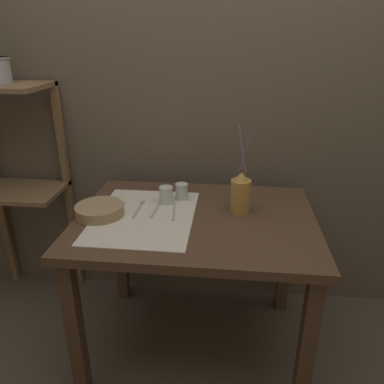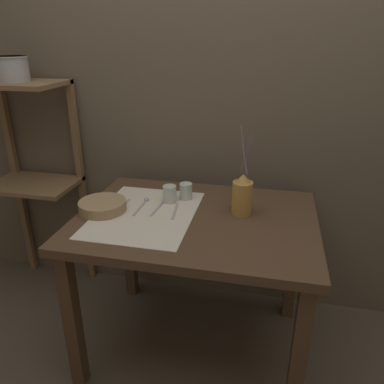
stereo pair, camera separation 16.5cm
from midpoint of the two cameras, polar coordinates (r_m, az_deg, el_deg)
ground_plane at (r=2.14m, az=-1.88°, el=-22.11°), size 12.00×12.00×0.00m
stone_wall_back at (r=2.04m, az=-0.29°, el=14.04°), size 7.00×0.06×2.40m
wooden_table at (r=1.75m, az=-2.15°, el=-6.94°), size 1.08×0.80×0.75m
wooden_shelf_unit at (r=2.31m, az=-27.12°, el=4.58°), size 0.48×0.33×1.29m
linen_cloth at (r=1.72m, az=-10.03°, el=-3.68°), size 0.45×0.58×0.00m
pitcher_with_flowers at (r=1.71m, az=4.71°, el=-0.23°), size 0.09×0.09×0.41m
wooden_bowl at (r=1.77m, az=-16.53°, el=-2.76°), size 0.22×0.22×0.05m
glass_tumbler_near at (r=1.82m, az=-6.56°, el=-0.50°), size 0.07×0.07×0.08m
glass_tumbler_far at (r=1.86m, az=-4.13°, el=0.05°), size 0.06×0.06×0.08m
knife_center at (r=1.80m, az=-13.55°, el=-2.66°), size 0.01×0.17×0.00m
spoon_inner at (r=1.82m, az=-10.40°, el=-2.00°), size 0.02×0.18×0.02m
fork_outer at (r=1.76m, az=-8.21°, el=-2.76°), size 0.02×0.17×0.00m
fork_inner at (r=1.74m, az=-5.50°, el=-3.07°), size 0.03×0.17×0.00m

